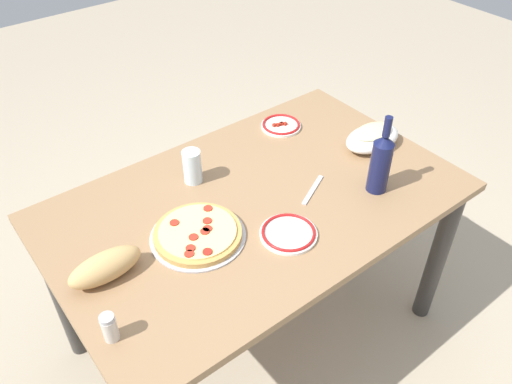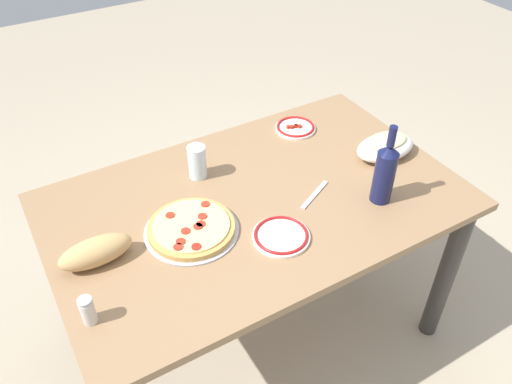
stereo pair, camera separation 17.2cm
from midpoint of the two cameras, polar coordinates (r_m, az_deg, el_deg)
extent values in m
plane|color=tan|center=(2.29, -2.23, -14.91)|extent=(8.00, 8.00, 0.00)
cube|color=#93704C|center=(1.75, -2.81, -1.25)|extent=(1.38, 0.86, 0.03)
cylinder|color=#33302D|center=(2.52, 4.23, 2.68)|extent=(0.07, 0.07, 0.70)
cylinder|color=#33302D|center=(2.11, -23.05, -10.34)|extent=(0.07, 0.07, 0.70)
cylinder|color=#33302D|center=(2.17, 17.33, -6.86)|extent=(0.07, 0.07, 0.70)
cylinder|color=#B7B7BC|center=(1.63, -9.47, -5.00)|extent=(0.30, 0.30, 0.01)
cylinder|color=tan|center=(1.62, -9.51, -4.70)|extent=(0.27, 0.27, 0.02)
cylinder|color=#EFD684|center=(1.61, -9.56, -4.39)|extent=(0.24, 0.24, 0.01)
cylinder|color=#B22D1E|center=(1.63, -8.43, -3.29)|extent=(0.03, 0.03, 0.00)
cylinder|color=#B22D1E|center=(1.60, -8.76, -4.44)|extent=(0.03, 0.03, 0.00)
cylinder|color=#B22D1E|center=(1.58, -10.05, -5.06)|extent=(0.03, 0.03, 0.00)
cylinder|color=#B22D1E|center=(1.67, -8.29, -1.92)|extent=(0.03, 0.03, 0.00)
cylinder|color=#B22D1E|center=(1.60, -8.48, -4.15)|extent=(0.03, 0.03, 0.00)
cylinder|color=#B22D1E|center=(1.55, -10.44, -6.26)|extent=(0.03, 0.03, 0.00)
cylinder|color=#B22D1E|center=(1.54, -10.62, -6.88)|extent=(0.03, 0.03, 0.00)
cylinder|color=maroon|center=(1.54, -8.62, -6.69)|extent=(0.03, 0.03, 0.00)
cylinder|color=#B22D1E|center=(1.64, -12.01, -3.46)|extent=(0.03, 0.03, 0.00)
ellipsoid|color=white|center=(2.00, 10.34, 5.79)|extent=(0.24, 0.15, 0.07)
ellipsoid|color=#AD2819|center=(2.00, 10.38, 6.08)|extent=(0.20, 0.12, 0.03)
ellipsoid|color=beige|center=(1.99, 10.45, 6.51)|extent=(0.17, 0.10, 0.02)
cylinder|color=#141942|center=(1.75, 10.81, 2.61)|extent=(0.07, 0.07, 0.19)
cone|color=#141942|center=(1.69, 11.25, 5.56)|extent=(0.07, 0.07, 0.03)
cylinder|color=#141942|center=(1.66, 11.47, 6.98)|extent=(0.03, 0.03, 0.07)
cylinder|color=silver|center=(1.80, -9.79, 2.68)|extent=(0.06, 0.06, 0.12)
cylinder|color=white|center=(1.61, 0.54, -4.80)|extent=(0.18, 0.18, 0.01)
torus|color=red|center=(1.60, 0.54, -4.59)|extent=(0.17, 0.17, 0.01)
cylinder|color=white|center=(2.10, 0.42, 7.22)|extent=(0.16, 0.16, 0.01)
torus|color=red|center=(2.09, 0.42, 7.40)|extent=(0.15, 0.15, 0.01)
cube|color=#AD2819|center=(2.09, 0.52, 7.49)|extent=(0.01, 0.01, 0.01)
cube|color=#AD2819|center=(2.09, 0.90, 7.47)|extent=(0.01, 0.01, 0.01)
cube|color=#AD2819|center=(2.08, 0.03, 7.34)|extent=(0.01, 0.01, 0.01)
cube|color=#AD2819|center=(2.08, -0.36, 7.32)|extent=(0.01, 0.01, 0.01)
cube|color=#AD2819|center=(2.09, 0.40, 7.46)|extent=(0.01, 0.01, 0.01)
ellipsoid|color=tan|center=(1.55, -19.43, -7.95)|extent=(0.22, 0.09, 0.08)
cylinder|color=silver|center=(1.42, -19.34, -14.25)|extent=(0.04, 0.04, 0.07)
cylinder|color=#B7B7BC|center=(1.38, -19.74, -13.18)|extent=(0.04, 0.04, 0.01)
cube|color=#B7B7BC|center=(1.78, 3.54, 0.14)|extent=(0.16, 0.09, 0.00)
camera|label=1|loc=(0.09, -92.86, -2.39)|focal=36.22mm
camera|label=2|loc=(0.09, 87.14, 2.39)|focal=36.22mm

